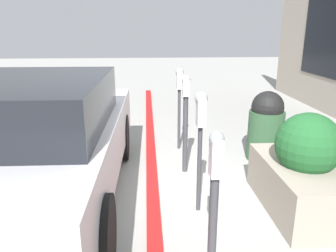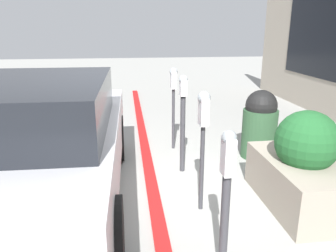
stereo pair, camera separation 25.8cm
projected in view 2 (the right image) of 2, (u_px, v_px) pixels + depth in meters
The scene contains 9 objects.
ground_plane at pixel (158, 190), 4.44m from camera, with size 40.00×40.00×0.00m, color #999993.
curb_strip at pixel (152, 189), 4.43m from camera, with size 14.22×0.16×0.04m.
parking_meter_nearest at pixel (226, 188), 2.70m from camera, with size 0.14×0.12×1.34m.
parking_meter_second at pixel (203, 123), 3.67m from camera, with size 0.17×0.15×1.45m.
parking_meter_middle at pixel (183, 112), 4.77m from camera, with size 0.15×0.13×1.47m.
parking_meter_fourth at pixel (173, 89), 5.66m from camera, with size 0.16×0.14×1.46m.
planter_box at pixel (303, 168), 3.95m from camera, with size 1.48×0.87×1.20m.
parked_car_front at pixel (35, 142), 3.81m from camera, with size 4.37×2.01×1.58m.
trash_bin at pixel (260, 124), 5.44m from camera, with size 0.57×0.57×1.14m.
Camera 2 is at (-3.98, 0.39, 2.12)m, focal length 35.00 mm.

